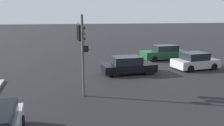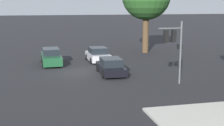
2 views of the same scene
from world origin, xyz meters
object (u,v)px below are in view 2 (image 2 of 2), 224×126
at_px(crossing_car_1, 98,55).
at_px(crossing_car_2, 111,67).
at_px(traffic_signal, 173,41).
at_px(crossing_car_0, 51,57).

bearing_deg(crossing_car_1, crossing_car_2, 177.15).
height_order(crossing_car_1, crossing_car_2, crossing_car_1).
height_order(traffic_signal, crossing_car_0, traffic_signal).
bearing_deg(crossing_car_0, traffic_signal, 38.36).
height_order(crossing_car_0, crossing_car_1, crossing_car_0).
bearing_deg(traffic_signal, crossing_car_2, 40.42).
distance_m(traffic_signal, crossing_car_2, 6.15).
relative_size(traffic_signal, crossing_car_1, 1.17).
bearing_deg(traffic_signal, crossing_car_1, 18.31).
xyz_separation_m(crossing_car_0, crossing_car_2, (5.82, 4.68, -0.07)).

